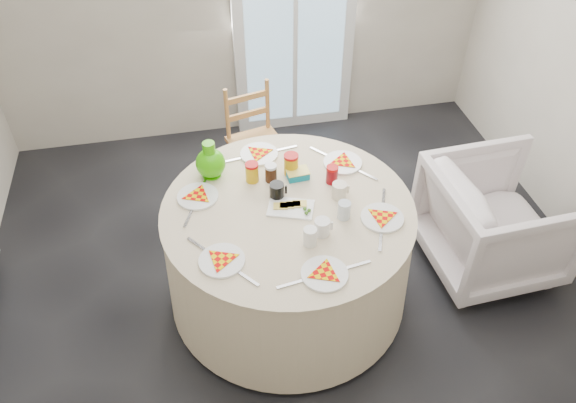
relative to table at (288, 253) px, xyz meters
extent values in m
plane|color=black|center=(0.05, -0.03, -0.38)|extent=(4.00, 4.00, 0.00)
cube|color=silver|center=(0.45, 1.92, 0.68)|extent=(1.00, 0.08, 2.10)
cylinder|color=beige|center=(0.00, 0.00, 0.00)|extent=(1.49, 1.49, 0.75)
imported|color=silver|center=(1.37, 0.01, 0.02)|extent=(0.79, 0.84, 0.83)
cube|color=#06778F|center=(0.11, 0.25, 0.41)|extent=(0.14, 0.10, 0.05)
camera|label=1|loc=(-0.47, -2.28, 2.52)|focal=35.00mm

